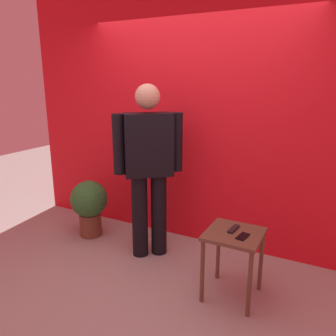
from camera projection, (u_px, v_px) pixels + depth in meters
ground_plane at (136, 291)px, 3.04m from camera, size 12.00×12.00×0.00m
back_wall_red at (195, 95)px, 3.68m from camera, size 4.47×0.12×3.36m
standing_person at (149, 164)px, 3.43m from camera, size 0.62×0.55×1.81m
side_table at (234, 244)px, 2.85m from camera, size 0.46×0.46×0.61m
cell_phone at (243, 236)px, 2.74m from camera, size 0.09×0.15×0.01m
tv_remote at (234, 229)px, 2.86m from camera, size 0.06×0.17×0.02m
potted_plant at (89, 204)px, 4.02m from camera, size 0.44×0.44×0.69m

